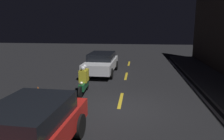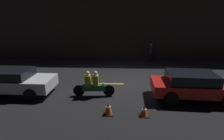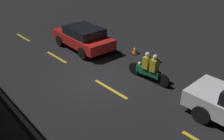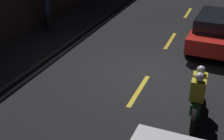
{
  "view_description": "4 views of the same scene",
  "coord_description": "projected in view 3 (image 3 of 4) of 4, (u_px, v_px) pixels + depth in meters",
  "views": [
    {
      "loc": [
        7.89,
        0.66,
        3.2
      ],
      "look_at": [
        -1.49,
        -0.43,
        1.22
      ],
      "focal_mm": 35.0,
      "sensor_mm": 36.0,
      "label": 1
    },
    {
      "loc": [
        -0.26,
        -10.22,
        4.03
      ],
      "look_at": [
        -0.75,
        0.26,
        0.83
      ],
      "focal_mm": 28.0,
      "sensor_mm": 36.0,
      "label": 2
    },
    {
      "loc": [
        -6.83,
        5.35,
        5.16
      ],
      "look_at": [
        -0.92,
        -0.16,
        0.84
      ],
      "focal_mm": 35.0,
      "sensor_mm": 36.0,
      "label": 3
    },
    {
      "loc": [
        -8.92,
        -2.27,
        4.8
      ],
      "look_at": [
        -2.05,
        0.46,
        1.1
      ],
      "focal_mm": 50.0,
      "sensor_mm": 36.0,
      "label": 4
    }
  ],
  "objects": [
    {
      "name": "traffic_cone_mid",
      "position": [
        135.0,
        50.0,
        12.63
      ],
      "size": [
        0.44,
        0.44,
        0.49
      ],
      "color": "black",
      "rests_on": "ground"
    },
    {
      "name": "motorcycle",
      "position": [
        150.0,
        68.0,
        9.74
      ],
      "size": [
        2.19,
        0.39,
        1.37
      ],
      "rotation": [
        0.0,
        0.0,
        0.05
      ],
      "color": "black",
      "rests_on": "ground"
    },
    {
      "name": "lane_solid_kerb",
      "position": [
        19.0,
        115.0,
        7.9
      ],
      "size": [
        25.2,
        0.14,
        0.01
      ],
      "color": "silver",
      "rests_on": "ground"
    },
    {
      "name": "ground_plane",
      "position": [
        96.0,
        80.0,
        10.06
      ],
      "size": [
        56.0,
        56.0,
        0.0
      ],
      "primitive_type": "plane",
      "color": "black"
    },
    {
      "name": "lane_dash_d",
      "position": [
        56.0,
        57.0,
        12.31
      ],
      "size": [
        2.0,
        0.14,
        0.01
      ],
      "color": "gold",
      "rests_on": "ground"
    },
    {
      "name": "lane_dash_c",
      "position": [
        110.0,
        89.0,
        9.41
      ],
      "size": [
        2.0,
        0.14,
        0.01
      ],
      "color": "gold",
      "rests_on": "ground"
    },
    {
      "name": "traffic_cone_near",
      "position": [
        156.0,
        57.0,
        11.6
      ],
      "size": [
        0.46,
        0.46,
        0.58
      ],
      "color": "black",
      "rests_on": "ground"
    },
    {
      "name": "taxi_red",
      "position": [
        83.0,
        37.0,
        13.04
      ],
      "size": [
        4.25,
        2.09,
        1.39
      ],
      "rotation": [
        0.0,
        0.0,
        -0.05
      ],
      "color": "red",
      "rests_on": "ground"
    },
    {
      "name": "lane_dash_e",
      "position": [
        23.0,
        37.0,
        15.21
      ],
      "size": [
        2.0,
        0.14,
        0.01
      ],
      "color": "gold",
      "rests_on": "ground"
    }
  ]
}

